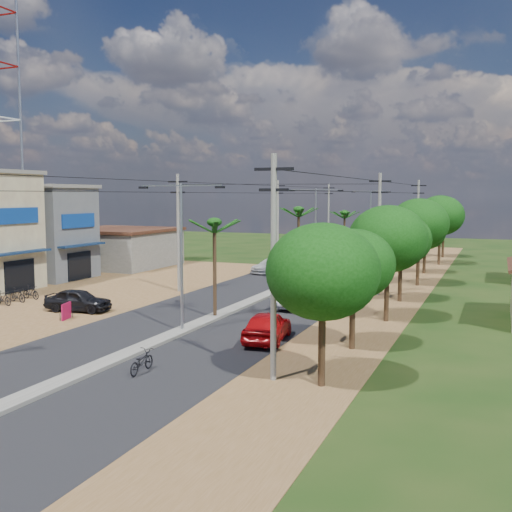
{
  "coord_description": "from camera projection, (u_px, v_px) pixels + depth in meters",
  "views": [
    {
      "loc": [
        15.69,
        -27.88,
        7.4
      ],
      "look_at": [
        -0.61,
        12.02,
        3.0
      ],
      "focal_mm": 42.0,
      "sensor_mm": 36.0,
      "label": 1
    }
  ],
  "objects": [
    {
      "name": "car_white_far",
      "position": [
        271.0,
        266.0,
        56.85
      ],
      "size": [
        3.3,
        5.01,
        1.35
      ],
      "primitive_type": "imported",
      "rotation": [
        0.0,
        0.0,
        -0.33
      ],
      "color": "#B7B7B2",
      "rests_on": "ground"
    },
    {
      "name": "utility_pole_w_b",
      "position": [
        178.0,
        230.0,
        45.53
      ],
      "size": [
        1.6,
        0.24,
        9.0
      ],
      "color": "#605E56",
      "rests_on": "ground"
    },
    {
      "name": "streetlight_far",
      "position": [
        371.0,
        215.0,
        77.89
      ],
      "size": [
        5.1,
        0.18,
        8.0
      ],
      "color": "gray",
      "rests_on": "ground"
    },
    {
      "name": "tree_east_d",
      "position": [
        401.0,
        240.0,
        41.24
      ],
      "size": [
        4.2,
        4.2,
        6.13
      ],
      "color": "black",
      "rests_on": "ground"
    },
    {
      "name": "median",
      "position": [
        291.0,
        285.0,
        48.89
      ],
      "size": [
        1.0,
        90.0,
        0.18
      ],
      "primitive_type": "cube",
      "color": "#605E56",
      "rests_on": "ground"
    },
    {
      "name": "tree_east_e",
      "position": [
        419.0,
        224.0,
        48.46
      ],
      "size": [
        4.8,
        4.8,
        7.14
      ],
      "color": "black",
      "rests_on": "ground"
    },
    {
      "name": "streetlight_near",
      "position": [
        181.0,
        244.0,
        31.84
      ],
      "size": [
        5.1,
        0.18,
        8.0
      ],
      "color": "gray",
      "rests_on": "ground"
    },
    {
      "name": "utility_pole_e_a",
      "position": [
        274.0,
        263.0,
        23.5
      ],
      "size": [
        1.6,
        0.24,
        9.0
      ],
      "color": "#605E56",
      "rests_on": "ground"
    },
    {
      "name": "utility_pole_e_b",
      "position": [
        379.0,
        231.0,
        43.76
      ],
      "size": [
        1.6,
        0.24,
        9.0
      ],
      "color": "#605E56",
      "rests_on": "ground"
    },
    {
      "name": "road",
      "position": [
        278.0,
        291.0,
        46.14
      ],
      "size": [
        12.0,
        110.0,
        0.04
      ],
      "primitive_type": "cube",
      "color": "black",
      "rests_on": "ground"
    },
    {
      "name": "dirt_shoulder_east",
      "position": [
        389.0,
        298.0,
        42.94
      ],
      "size": [
        5.0,
        90.0,
        0.03
      ],
      "primitive_type": "cube",
      "color": "brown",
      "rests_on": "ground"
    },
    {
      "name": "dirt_lot_west",
      "position": [
        60.0,
        293.0,
        45.34
      ],
      "size": [
        18.0,
        46.0,
        0.04
      ],
      "primitive_type": "cube",
      "color": "brown",
      "rests_on": "ground"
    },
    {
      "name": "moto_rider_east",
      "position": [
        141.0,
        362.0,
        24.85
      ],
      "size": [
        0.71,
        1.82,
        0.94
      ],
      "primitive_type": "imported",
      "rotation": [
        0.0,
        0.0,
        3.19
      ],
      "color": "black",
      "rests_on": "ground"
    },
    {
      "name": "utility_pole_w_c",
      "position": [
        278.0,
        219.0,
        65.79
      ],
      "size": [
        1.6,
        0.24,
        9.0
      ],
      "color": "#605E56",
      "rests_on": "ground"
    },
    {
      "name": "car_silver_mid",
      "position": [
        299.0,
        297.0,
        39.2
      ],
      "size": [
        2.1,
        4.81,
        1.54
      ],
      "primitive_type": "imported",
      "rotation": [
        0.0,
        0.0,
        3.04
      ],
      "color": "#A9AAB1",
      "rests_on": "ground"
    },
    {
      "name": "tree_east_c",
      "position": [
        388.0,
        239.0,
        34.63
      ],
      "size": [
        4.6,
        4.6,
        6.83
      ],
      "color": "black",
      "rests_on": "ground"
    },
    {
      "name": "low_shed",
      "position": [
        118.0,
        248.0,
        62.13
      ],
      "size": [
        10.4,
        10.4,
        3.95
      ],
      "color": "#605E56",
      "rests_on": "ground"
    },
    {
      "name": "palm_median_far",
      "position": [
        345.0,
        215.0,
        64.95
      ],
      "size": [
        2.0,
        2.0,
        5.85
      ],
      "color": "black",
      "rests_on": "ground"
    },
    {
      "name": "streetlight_mid",
      "position": [
        316.0,
        224.0,
        54.86
      ],
      "size": [
        5.1,
        0.18,
        8.0
      ],
      "color": "gray",
      "rests_on": "ground"
    },
    {
      "name": "ground",
      "position": [
        182.0,
        332.0,
        32.33
      ],
      "size": [
        160.0,
        160.0,
        0.0
      ],
      "primitive_type": "plane",
      "color": "black",
      "rests_on": "ground"
    },
    {
      "name": "tree_east_g",
      "position": [
        440.0,
        216.0,
        63.1
      ],
      "size": [
        5.0,
        5.0,
        7.38
      ],
      "color": "black",
      "rests_on": "ground"
    },
    {
      "name": "tree_east_h",
      "position": [
        444.0,
        218.0,
        70.64
      ],
      "size": [
        4.4,
        4.4,
        6.52
      ],
      "color": "black",
      "rests_on": "ground"
    },
    {
      "name": "moto_rider_west_b",
      "position": [
        300.0,
        263.0,
        61.11
      ],
      "size": [
        0.79,
        1.8,
        1.04
      ],
      "primitive_type": "imported",
      "rotation": [
        0.0,
        0.0,
        -0.18
      ],
      "color": "black",
      "rests_on": "ground"
    },
    {
      "name": "tree_east_f",
      "position": [
        425.0,
        233.0,
        56.1
      ],
      "size": [
        3.8,
        3.8,
        5.52
      ],
      "color": "black",
      "rests_on": "ground"
    },
    {
      "name": "tree_east_a",
      "position": [
        323.0,
        272.0,
        22.77
      ],
      "size": [
        4.4,
        4.4,
        6.37
      ],
      "color": "black",
      "rests_on": "ground"
    },
    {
      "name": "utility_pole_e_c",
      "position": [
        418.0,
        220.0,
        64.02
      ],
      "size": [
        1.6,
        0.24,
        9.0
      ],
      "color": "#605E56",
      "rests_on": "ground"
    },
    {
      "name": "car_red_near",
      "position": [
        267.0,
        327.0,
        30.18
      ],
      "size": [
        2.4,
        4.74,
        1.55
      ],
      "primitive_type": "imported",
      "rotation": [
        0.0,
        0.0,
        3.27
      ],
      "color": "#9E080B",
      "rests_on": "ground"
    },
    {
      "name": "shophouse_grey",
      "position": [
        42.0,
        232.0,
        53.07
      ],
      "size": [
        9.0,
        6.4,
        8.3
      ],
      "color": "#515559",
      "rests_on": "ground"
    },
    {
      "name": "car_parked_dark",
      "position": [
        78.0,
        301.0,
        37.96
      ],
      "size": [
        4.43,
        2.26,
        1.44
      ],
      "primitive_type": "imported",
      "rotation": [
        0.0,
        0.0,
        1.7
      ],
      "color": "black",
      "rests_on": "ground"
    },
    {
      "name": "roadside_sign",
      "position": [
        66.0,
        312.0,
        35.54
      ],
      "size": [
        0.41,
        1.19,
        1.01
      ],
      "rotation": [
        0.0,
        0.0,
        0.27
      ],
      "color": "maroon",
      "rests_on": "ground"
    },
    {
      "name": "palm_median_mid",
      "position": [
        299.0,
        213.0,
        50.15
      ],
      "size": [
        2.0,
        2.0,
        6.55
      ],
      "color": "black",
      "rests_on": "ground"
    },
    {
      "name": "moto_rider_west_a",
      "position": [
        287.0,
        276.0,
        51.58
      ],
      "size": [
        0.85,
        1.69,
        0.85
      ],
      "primitive_type": "imported",
      "rotation": [
        0.0,
        0.0,
        -0.18
      ],
      "color": "black",
      "rests_on": "ground"
    },
    {
      "name": "utility_pole_w_d",
      "position": [
        329.0,
        214.0,
        85.13
      ],
      "size": [
        1.6,
        0.24,
        9.0
      ],
      "color": "#605E56",
      "rests_on": "ground"
    },
    {
      "name": "tree_east_b",
      "position": [
        353.0,
        264.0,
        28.41
      ],
      "size": [
        4.0,
        4.0,
        5.83
      ],
      "color": "black",
      "rests_on": "ground"
    },
    {
      "name": "palm_median_near",
      "position": [
        214.0,
        227.0,
        35.45
      ],
      "size": [
        2.0,
        2.0,
        6.15
      ],
      "color": "black",
      "rests_on": "ground"
    }
  ]
}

